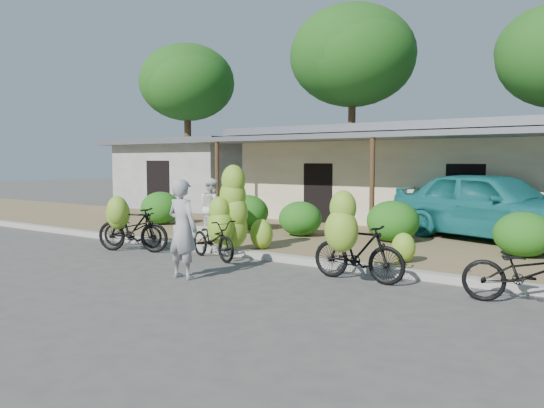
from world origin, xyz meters
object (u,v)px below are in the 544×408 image
Objects in this scene: vendor at (183,229)px; tree_back_left at (186,81)px; bike_far_right at (530,273)px; sack_far at (185,231)px; teal_van at (492,205)px; sack_near at (200,232)px; bike_center at (224,222)px; bike_right at (354,245)px; bystander at (212,208)px; tree_far_center at (350,55)px; bike_left at (131,227)px; bike_far_left at (129,226)px.

tree_back_left is at bearing -44.47° from vendor.
bike_far_right is 2.67× the size of sack_far.
sack_near is at bearing 140.98° from teal_van.
teal_van reaches higher than sack_near.
bike_center reaches higher than vendor.
sack_near is at bearing -49.49° from vendor.
bike_right is at bearing -37.72° from tree_back_left.
bike_center reaches higher than sack_near.
vendor is at bearing 118.77° from bike_right.
tree_back_left reaches higher than bike_right.
bike_right is 6.38m from sack_far.
teal_van is (6.38, 3.67, 0.11)m from bystander.
bike_center is 2.20m from vendor.
tree_far_center is 12.82× the size of sack_far.
tree_far_center is at bearing -12.77° from bike_left.
bystander is (-2.56, 3.76, -0.01)m from vendor.
teal_van is at bearing -20.17° from tree_back_left.
tree_back_left is at bearing 89.23° from teal_van.
bike_far_right is at bearing -12.41° from sack_near.
bike_left is (9.81, -12.19, -5.73)m from tree_back_left.
tree_far_center is at bearing 62.88° from teal_van.
bike_right is 2.85m from bike_far_right.
bike_far_left is 0.96× the size of bike_right.
bystander is at bearing 67.64° from bike_right.
teal_van is at bearing -71.00° from bike_far_left.
bike_far_right is 5.86m from vendor.
sack_near is 7.70m from teal_van.
bike_far_left is 0.94× the size of vendor.
bike_far_left is at bearing -100.45° from sack_far.
bike_far_left is (1.25, -14.76, -6.76)m from tree_far_center.
bike_far_left is at bearing -117.94° from sack_near.
bystander is (1.02, 1.98, 0.38)m from bike_far_left.
bike_center is 2.47× the size of sack_near.
vendor is 0.35× the size of teal_van.
tree_back_left is at bearing 19.80° from bike_far_left.
tree_far_center is at bearing -71.65° from vendor.
tree_back_left is 1.54× the size of teal_van.
bike_far_left is (9.25, -11.76, -5.80)m from tree_back_left.
bike_center reaches higher than sack_far.
vendor reaches higher than sack_far.
sack_far is (0.31, 1.67, -0.29)m from bike_far_left.
teal_van is at bearing -22.20° from bike_center.
sack_near is (0.31, 2.07, -0.35)m from bike_left.
tree_back_left is 16.66m from bike_left.
tree_back_left reaches higher than bike_left.
bike_center is 0.39× the size of teal_van.
bike_left is (1.81, -15.19, -6.69)m from tree_far_center.
bike_left is at bearing 92.06° from bike_right.
sack_far is at bearing 79.60° from bike_center.
bike_center is 2.45m from sack_near.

